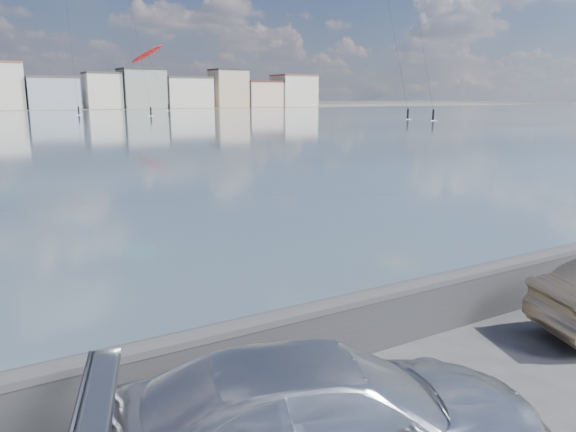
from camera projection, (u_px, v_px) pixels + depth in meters
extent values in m
cube|color=#28282B|center=(276.00, 349.00, 8.64)|extent=(400.00, 0.35, 0.90)
cylinder|color=#28282B|center=(276.00, 322.00, 8.54)|extent=(400.00, 0.36, 0.36)
cube|color=#9EA8B7|center=(52.00, 94.00, 173.90)|extent=(15.00, 12.00, 9.50)
cube|color=#4C423D|center=(50.00, 77.00, 172.84)|extent=(15.30, 12.24, 0.60)
cube|color=beige|center=(103.00, 92.00, 181.60)|extent=(11.00, 9.00, 11.00)
cube|color=#4C423D|center=(101.00, 73.00, 180.37)|extent=(11.22, 9.18, 0.60)
cube|color=gray|center=(142.00, 89.00, 188.02)|extent=(14.00, 11.00, 12.50)
cube|color=#383330|center=(141.00, 69.00, 186.65)|extent=(14.28, 11.22, 0.60)
cube|color=beige|center=(186.00, 93.00, 196.14)|extent=(16.00, 12.00, 10.00)
cube|color=#4C423D|center=(185.00, 78.00, 195.02)|extent=(16.32, 12.24, 0.60)
cube|color=#CCB293|center=(229.00, 89.00, 204.18)|extent=(12.00, 10.00, 13.00)
cube|color=#2D2D33|center=(228.00, 70.00, 202.75)|extent=(12.24, 10.20, 0.60)
cube|color=beige|center=(261.00, 95.00, 211.44)|extent=(14.00, 11.00, 9.00)
cube|color=#562D23|center=(261.00, 82.00, 210.43)|extent=(14.28, 11.22, 0.60)
cube|color=beige|center=(294.00, 92.00, 218.53)|extent=(15.00, 12.00, 11.50)
cube|color=brown|center=(294.00, 76.00, 217.25)|extent=(15.30, 12.24, 0.60)
imported|color=#B6B9BE|center=(329.00, 419.00, 6.24)|extent=(5.59, 3.62, 1.51)
ellipsoid|color=red|center=(147.00, 54.00, 161.25)|extent=(9.68, 7.95, 6.19)
cube|color=white|center=(169.00, 111.00, 160.09)|extent=(1.40, 0.42, 0.08)
cylinder|color=black|center=(169.00, 107.00, 159.90)|extent=(0.36, 0.36, 1.70)
sphere|color=black|center=(168.00, 104.00, 159.71)|extent=(0.28, 0.28, 0.28)
cylinder|color=black|center=(158.00, 80.00, 160.54)|extent=(3.14, 7.30, 14.65)
cube|color=white|center=(408.00, 119.00, 101.82)|extent=(1.40, 0.42, 0.08)
cylinder|color=black|center=(408.00, 114.00, 101.63)|extent=(0.36, 0.36, 1.70)
sphere|color=black|center=(408.00, 109.00, 101.44)|extent=(0.28, 0.28, 0.28)
cylinder|color=black|center=(391.00, 17.00, 101.05)|extent=(2.27, 8.66, 33.67)
cube|color=white|center=(151.00, 116.00, 118.95)|extent=(1.40, 0.42, 0.08)
cylinder|color=black|center=(151.00, 111.00, 118.76)|extent=(0.36, 0.36, 1.70)
sphere|color=black|center=(151.00, 107.00, 118.57)|extent=(0.28, 0.28, 0.28)
cylinder|color=black|center=(136.00, 34.00, 121.60)|extent=(0.15, 14.95, 31.92)
cube|color=white|center=(433.00, 120.00, 96.77)|extent=(1.40, 0.42, 0.08)
cylinder|color=black|center=(433.00, 115.00, 96.58)|extent=(0.36, 0.36, 1.70)
sphere|color=black|center=(434.00, 110.00, 96.39)|extent=(0.28, 0.28, 0.28)
cylinder|color=black|center=(422.00, 37.00, 96.04)|extent=(1.36, 6.13, 25.50)
cube|color=white|center=(79.00, 115.00, 123.76)|extent=(1.40, 0.42, 0.08)
cylinder|color=black|center=(79.00, 111.00, 123.57)|extent=(0.36, 0.36, 1.70)
sphere|color=black|center=(78.00, 107.00, 123.38)|extent=(0.28, 0.28, 0.28)
cylinder|color=black|center=(71.00, 48.00, 123.99)|extent=(0.54, 7.61, 26.60)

